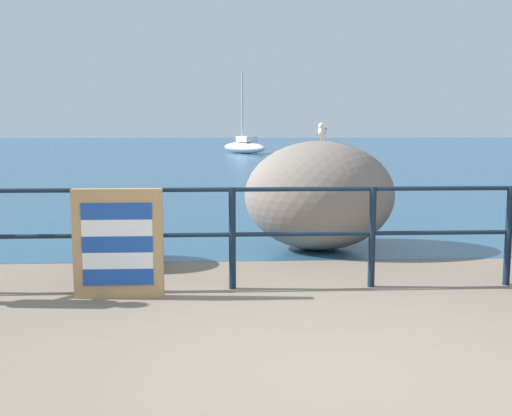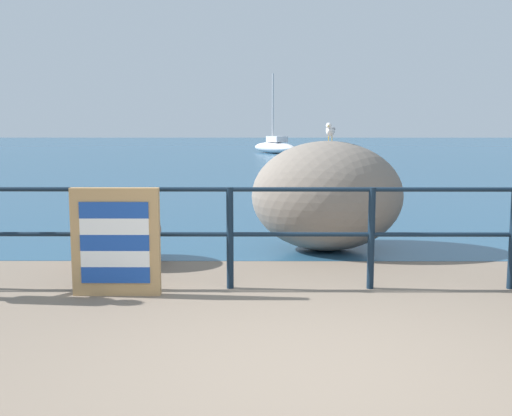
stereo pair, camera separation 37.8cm
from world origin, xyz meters
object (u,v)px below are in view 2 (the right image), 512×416
sailboat (275,147)px  breakwater_boulder_left (121,231)px  folded_deckchair_stack (116,242)px  seagull (330,130)px  breakwater_boulder_main (327,196)px

sailboat → breakwater_boulder_left: bearing=146.0°
folded_deckchair_stack → breakwater_boulder_left: folded_deckchair_stack is taller
seagull → sailboat: (0.02, 30.12, -1.15)m
breakwater_boulder_main → seagull: size_ratio=5.78×
breakwater_boulder_left → sailboat: 31.08m
breakwater_boulder_left → sailboat: size_ratio=0.20×
breakwater_boulder_main → seagull: seagull is taller
breakwater_boulder_left → seagull: 2.96m
breakwater_boulder_main → seagull: bearing=63.6°
folded_deckchair_stack → seagull: seagull is taller
seagull → folded_deckchair_stack: bearing=-28.5°
breakwater_boulder_left → seagull: size_ratio=2.93×
breakwater_boulder_left → seagull: seagull is taller
folded_deckchair_stack → sailboat: size_ratio=0.21×
breakwater_boulder_main → breakwater_boulder_left: 2.67m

